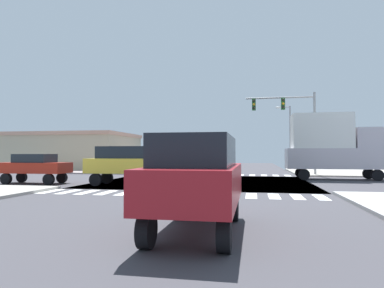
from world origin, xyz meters
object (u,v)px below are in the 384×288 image
traffic_signal_mast (288,115)px  bank_building (75,151)px  street_lamp (288,131)px  suv_nearside_1 (126,162)px  box_truck_trailing_1 (333,145)px  sedan_middle_2 (35,166)px  suv_leading_4 (197,175)px  sedan_queued_1 (196,159)px

traffic_signal_mast → bank_building: traffic_signal_mast is taller
street_lamp → suv_nearside_1: size_ratio=1.66×
bank_building → box_truck_trailing_1: box_truck_trailing_1 is taller
bank_building → suv_nearside_1: (13.99, -18.88, -0.79)m
box_truck_trailing_1 → sedan_middle_2: (-19.51, -7.00, -1.45)m
sedan_middle_2 → street_lamp: bearing=-38.3°
traffic_signal_mast → sedan_middle_2: size_ratio=1.67×
suv_leading_4 → bank_building: bearing=123.9°
traffic_signal_mast → street_lamp: street_lamp is taller
sedan_queued_1 → sedan_middle_2: bearing=79.9°
street_lamp → box_truck_trailing_1: size_ratio=1.06×
sedan_queued_1 → sedan_middle_2: same height
street_lamp → box_truck_trailing_1: (1.69, -15.58, -2.03)m
suv_nearside_1 → suv_leading_4: (6.23, -11.20, 0.00)m
bank_building → suv_leading_4: bearing=-56.1°
traffic_signal_mast → suv_nearside_1: traffic_signal_mast is taller
suv_leading_4 → box_truck_trailing_1: (7.16, 18.20, 1.17)m
box_truck_trailing_1 → traffic_signal_mast: bearing=-144.1°
suv_nearside_1 → bank_building: bearing=36.5°
suv_leading_4 → box_truck_trailing_1: size_ratio=0.64×
bank_building → traffic_signal_mast: bearing=-18.1°
sedan_queued_1 → box_truck_trailing_1: 27.17m
traffic_signal_mast → sedan_queued_1: size_ratio=1.67×
sedan_middle_2 → suv_nearside_1: bearing=-90.0°
suv_leading_4 → traffic_signal_mast: bearing=78.8°
suv_nearside_1 → sedan_queued_1: 30.15m
street_lamp → sedan_queued_1: (-12.47, 7.56, -3.47)m
suv_nearside_1 → traffic_signal_mast: bearing=-44.3°
street_lamp → bank_building: 26.07m
bank_building → sedan_middle_2: 20.48m
sedan_queued_1 → box_truck_trailing_1: bearing=121.5°
traffic_signal_mast → sedan_queued_1: bearing=120.5°
traffic_signal_mast → suv_leading_4: 22.82m
suv_nearside_1 → sedan_middle_2: (-6.12, 0.00, -0.28)m
suv_nearside_1 → sedan_queued_1: (-0.77, 30.14, -0.28)m
traffic_signal_mast → box_truck_trailing_1: bearing=-54.1°
box_truck_trailing_1 → sedan_middle_2: size_ratio=1.67×
traffic_signal_mast → sedan_middle_2: traffic_signal_mast is taller
suv_nearside_1 → box_truck_trailing_1: 15.16m
bank_building → street_lamp: bearing=8.2°
street_lamp → bank_building: bearing=-171.8°
street_lamp → box_truck_trailing_1: bearing=-83.8°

